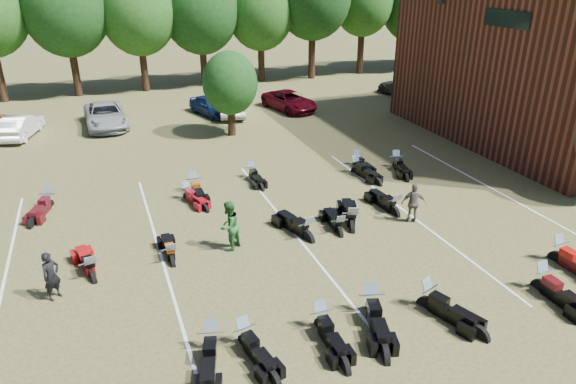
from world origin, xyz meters
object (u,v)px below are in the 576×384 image
person_grey (414,203)px  motorcycle_7 (93,279)px  motorcycle_14 (50,207)px  car_4 (210,105)px  motorcycle_0 (212,351)px  motorcycle_3 (320,329)px  person_black (51,276)px  person_green (229,226)px

person_grey → motorcycle_7: bearing=23.2°
motorcycle_7 → motorcycle_14: 6.50m
car_4 → motorcycle_0: (-5.25, -22.74, -0.64)m
car_4 → motorcycle_3: bearing=-113.0°
person_grey → motorcycle_7: size_ratio=0.71×
motorcycle_0 → motorcycle_3: size_ratio=1.04×
person_grey → car_4: bearing=-53.5°
car_4 → motorcycle_7: 19.76m
motorcycle_3 → motorcycle_7: 7.72m
person_black → motorcycle_14: 7.05m
car_4 → motorcycle_14: car_4 is taller
person_black → person_green: person_green is taller
person_green → motorcycle_3: (1.22, -5.25, -0.93)m
person_green → person_grey: size_ratio=1.14×
car_4 → motorcycle_14: 15.17m
motorcycle_7 → person_green: bearing=172.0°
person_black → motorcycle_3: bearing=-71.2°
car_4 → person_black: 20.82m
car_4 → person_grey: size_ratio=2.31×
motorcycle_3 → car_4: bearing=86.5°
car_4 → motorcycle_7: size_ratio=1.64×
person_black → person_green: size_ratio=0.85×
car_4 → motorcycle_0: size_ratio=1.63×
person_grey → motorcycle_14: size_ratio=0.71×
motorcycle_0 → motorcycle_7: (-2.85, 4.73, 0.00)m
person_green → motorcycle_14: bearing=-82.9°
person_black → motorcycle_0: 5.72m
motorcycle_0 → motorcycle_14: bearing=128.5°
motorcycle_7 → motorcycle_14: (-1.54, 6.32, 0.00)m
motorcycle_0 → motorcycle_7: 5.52m
motorcycle_14 → person_black: bearing=-66.8°
person_grey → motorcycle_3: person_grey is taller
person_green → motorcycle_14: 8.72m
person_black → person_green: 5.88m
motorcycle_3 → motorcycle_14: size_ratio=0.97×
car_4 → person_black: person_black is taller
motorcycle_0 → motorcycle_14: (-4.40, 11.05, 0.00)m
motorcycle_3 → person_black: bearing=150.5°
person_black → person_grey: 13.14m
person_green → motorcycle_0: (-1.85, -5.03, -0.93)m
motorcycle_3 → motorcycle_7: size_ratio=0.97×
person_green → person_grey: 7.35m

